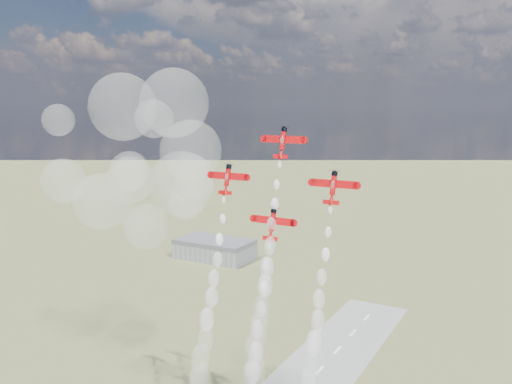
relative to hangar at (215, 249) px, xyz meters
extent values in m
cube|color=gray|center=(0.00, 0.00, -1.50)|extent=(50.00, 28.00, 10.00)
cube|color=#595B60|center=(0.00, 0.00, 5.00)|extent=(50.00, 28.00, 3.00)
cylinder|color=#C0090C|center=(134.32, -173.06, 86.43)|extent=(1.28, 2.51, 4.92)
cylinder|color=black|center=(134.32, -172.37, 88.90)|extent=(1.46, 1.65, 1.27)
cube|color=#C0090C|center=(134.32, -172.68, 86.61)|extent=(11.15, 0.68, 1.82)
cube|color=white|center=(131.30, -172.57, 86.58)|extent=(4.39, 0.16, 0.49)
cube|color=white|center=(137.34, -172.57, 86.58)|extent=(4.39, 0.16, 0.49)
cube|color=#C0090C|center=(134.32, -174.30, 82.50)|extent=(4.02, 0.38, 1.00)
cube|color=#C0090C|center=(134.32, -175.00, 82.51)|extent=(0.13, 1.82, 1.56)
ellipsoid|color=silver|center=(134.32, -173.57, 86.48)|extent=(1.01, 1.47, 2.42)
cone|color=#C0090C|center=(134.32, -174.01, 83.18)|extent=(1.28, 1.87, 2.63)
cylinder|color=#C0090C|center=(119.92, -175.77, 76.72)|extent=(1.28, 2.51, 4.92)
cylinder|color=black|center=(119.92, -175.08, 79.18)|extent=(1.46, 1.65, 1.27)
cube|color=#C0090C|center=(119.92, -175.38, 76.90)|extent=(11.15, 0.68, 1.82)
cube|color=white|center=(116.90, -175.28, 76.87)|extent=(4.39, 0.16, 0.49)
cube|color=white|center=(122.93, -175.28, 76.87)|extent=(4.39, 0.16, 0.49)
cube|color=#C0090C|center=(119.92, -177.00, 72.79)|extent=(4.02, 0.38, 1.00)
cube|color=#C0090C|center=(119.92, -177.71, 72.80)|extent=(0.13, 1.82, 1.56)
ellipsoid|color=silver|center=(119.92, -176.27, 76.76)|extent=(1.01, 1.47, 2.42)
cone|color=#C0090C|center=(119.92, -176.72, 73.47)|extent=(1.28, 1.87, 2.63)
cylinder|color=#C0090C|center=(148.72, -175.77, 76.72)|extent=(1.28, 2.51, 4.92)
cylinder|color=black|center=(148.72, -175.08, 79.18)|extent=(1.46, 1.65, 1.27)
cube|color=#C0090C|center=(148.72, -175.38, 76.90)|extent=(11.15, 0.68, 1.82)
cube|color=white|center=(145.71, -175.28, 76.87)|extent=(4.39, 0.16, 0.49)
cube|color=white|center=(151.74, -175.28, 76.87)|extent=(4.39, 0.16, 0.49)
cube|color=#C0090C|center=(148.72, -177.00, 72.79)|extent=(4.02, 0.38, 1.00)
cube|color=#C0090C|center=(148.72, -177.71, 72.80)|extent=(0.13, 1.82, 1.56)
ellipsoid|color=silver|center=(148.72, -176.27, 76.76)|extent=(1.01, 1.47, 2.42)
cone|color=#C0090C|center=(148.72, -176.72, 73.47)|extent=(1.28, 1.87, 2.63)
cylinder|color=#C0090C|center=(134.32, -178.47, 67.00)|extent=(1.28, 2.51, 4.92)
cylinder|color=black|center=(134.32, -177.79, 69.47)|extent=(1.46, 1.65, 1.27)
cube|color=#C0090C|center=(134.32, -178.09, 67.18)|extent=(11.15, 0.68, 1.82)
cube|color=white|center=(131.30, -177.99, 67.15)|extent=(4.39, 0.16, 0.49)
cube|color=white|center=(137.34, -177.99, 67.15)|extent=(4.39, 0.16, 0.49)
cube|color=#C0090C|center=(134.32, -179.71, 63.08)|extent=(4.02, 0.38, 1.00)
cube|color=#C0090C|center=(134.32, -180.42, 63.09)|extent=(0.13, 1.82, 1.56)
ellipsoid|color=silver|center=(134.32, -178.98, 67.05)|extent=(1.01, 1.47, 2.42)
cone|color=#C0090C|center=(134.32, -179.43, 63.76)|extent=(1.28, 1.87, 2.63)
sphere|color=white|center=(134.37, -174.72, 80.56)|extent=(1.03, 1.03, 1.03)
sphere|color=white|center=(134.18, -176.03, 75.79)|extent=(1.44, 1.44, 1.44)
sphere|color=white|center=(134.35, -177.35, 71.04)|extent=(1.86, 1.86, 1.86)
sphere|color=white|center=(134.11, -178.53, 66.23)|extent=(2.28, 2.28, 2.28)
sphere|color=white|center=(134.65, -180.30, 61.41)|extent=(2.70, 2.70, 2.70)
sphere|color=white|center=(134.57, -181.64, 56.29)|extent=(3.12, 3.12, 3.12)
sphere|color=white|center=(134.41, -182.34, 51.87)|extent=(3.53, 3.53, 3.53)
sphere|color=white|center=(134.56, -184.45, 46.93)|extent=(3.95, 3.95, 3.95)
sphere|color=white|center=(134.37, -185.48, 42.44)|extent=(4.37, 4.37, 4.37)
sphere|color=white|center=(133.87, -186.58, 37.08)|extent=(4.79, 4.79, 4.79)
sphere|color=white|center=(134.28, -187.55, 31.76)|extent=(5.21, 5.21, 5.21)
sphere|color=white|center=(119.83, -177.43, 70.95)|extent=(1.03, 1.03, 1.03)
sphere|color=white|center=(120.09, -178.57, 66.23)|extent=(1.44, 1.44, 1.44)
sphere|color=white|center=(120.09, -180.18, 61.23)|extent=(1.86, 1.86, 1.86)
sphere|color=white|center=(120.15, -181.21, 56.18)|extent=(2.28, 2.28, 2.28)
sphere|color=white|center=(120.08, -183.08, 51.71)|extent=(2.70, 2.70, 2.70)
sphere|color=white|center=(120.21, -184.28, 47.11)|extent=(3.12, 3.12, 3.12)
sphere|color=white|center=(119.56, -185.59, 41.58)|extent=(3.53, 3.53, 3.53)
sphere|color=white|center=(120.08, -186.88, 37.07)|extent=(3.95, 3.95, 3.95)
sphere|color=white|center=(119.48, -188.61, 32.41)|extent=(4.37, 4.37, 4.37)
sphere|color=white|center=(119.51, -189.22, 27.15)|extent=(4.79, 4.79, 4.79)
sphere|color=white|center=(148.80, -177.40, 71.00)|extent=(1.03, 1.03, 1.03)
sphere|color=white|center=(148.87, -178.68, 66.11)|extent=(1.44, 1.44, 1.44)
sphere|color=white|center=(148.84, -179.97, 61.11)|extent=(1.86, 1.86, 1.86)
sphere|color=white|center=(148.60, -181.56, 56.17)|extent=(2.28, 2.28, 2.28)
sphere|color=white|center=(148.61, -182.94, 51.35)|extent=(2.70, 2.70, 2.70)
sphere|color=white|center=(148.80, -183.85, 46.45)|extent=(3.12, 3.12, 3.12)
sphere|color=white|center=(148.56, -185.25, 41.69)|extent=(3.53, 3.53, 3.53)
sphere|color=white|center=(148.51, -186.62, 37.21)|extent=(3.95, 3.95, 3.95)
sphere|color=white|center=(134.35, -180.05, 61.30)|extent=(1.03, 1.03, 1.03)
sphere|color=white|center=(134.20, -181.56, 56.51)|extent=(1.44, 1.44, 1.44)
sphere|color=white|center=(134.35, -182.85, 51.60)|extent=(1.86, 1.86, 1.86)
sphere|color=white|center=(134.22, -184.02, 46.68)|extent=(2.28, 2.28, 2.28)
sphere|color=white|center=(134.14, -185.79, 42.10)|extent=(2.70, 2.70, 2.70)
sphere|color=white|center=(134.53, -187.16, 36.93)|extent=(3.12, 3.12, 3.12)
sphere|color=white|center=(134.08, -187.78, 32.23)|extent=(3.53, 3.53, 3.53)
sphere|color=white|center=(79.60, -160.95, 56.25)|extent=(15.00, 15.00, 15.00)
sphere|color=white|center=(97.87, -160.92, 81.50)|extent=(18.42, 18.42, 18.42)
sphere|color=white|center=(43.68, -161.58, 68.77)|extent=(15.68, 15.68, 15.68)
sphere|color=white|center=(60.43, -160.69, 62.81)|extent=(19.23, 19.23, 19.23)
sphere|color=white|center=(90.64, -156.08, 70.40)|extent=(20.71, 20.71, 20.71)
sphere|color=white|center=(69.92, -143.58, 90.15)|extent=(13.48, 13.48, 13.48)
sphere|color=white|center=(48.93, -166.84, 90.03)|extent=(10.60, 10.60, 10.60)
sphere|color=white|center=(75.57, -163.06, 71.36)|extent=(15.14, 15.14, 15.14)
sphere|color=white|center=(73.14, -160.44, 73.87)|extent=(12.82, 12.82, 12.82)
sphere|color=white|center=(74.42, -163.96, 94.35)|extent=(21.02, 21.02, 21.02)
sphere|color=white|center=(88.32, -156.02, 95.55)|extent=(21.62, 21.62, 21.62)
sphere|color=white|center=(88.44, -147.42, 71.25)|extent=(14.78, 14.78, 14.78)
sphere|color=white|center=(96.29, -161.77, 65.74)|extent=(10.94, 10.94, 10.94)
camera|label=1|loc=(192.81, -292.93, 95.08)|focal=38.00mm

